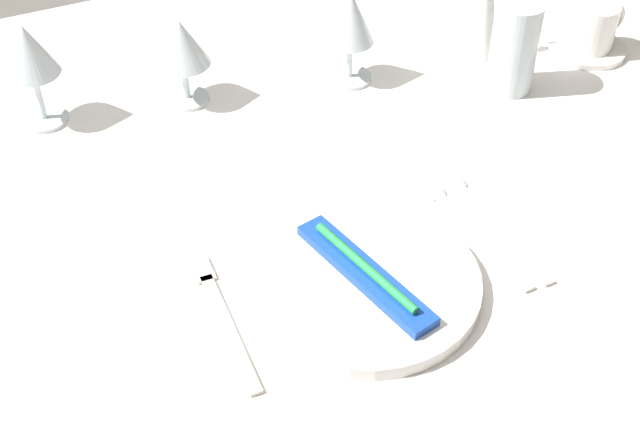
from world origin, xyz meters
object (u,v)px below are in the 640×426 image
wine_glass_centre (351,21)px  toothbrush_package (365,273)px  coffee_cup_right (593,25)px  fork_outer (222,315)px  dinner_plate (364,283)px  spoon_dessert (482,212)px  wine_glass_right (181,46)px  drink_tumbler (513,52)px  wine_glass_left (29,54)px  napkin_folded (484,3)px  spoon_soup (462,220)px

wine_glass_centre → toothbrush_package: bearing=-114.2°
wine_glass_centre → coffee_cup_right: bearing=-13.0°
fork_outer → toothbrush_package: bearing=-9.8°
dinner_plate → spoon_dessert: dinner_plate is taller
spoon_dessert → wine_glass_right: size_ratio=1.72×
wine_glass_centre → wine_glass_right: (-0.24, 0.05, -0.01)m
dinner_plate → fork_outer: 0.17m
coffee_cup_right → drink_tumbler: bearing=-169.2°
dinner_plate → wine_glass_left: size_ratio=1.74×
dinner_plate → toothbrush_package: 0.02m
coffee_cup_right → toothbrush_package: bearing=-150.8°
coffee_cup_right → drink_tumbler: size_ratio=0.71×
toothbrush_package → fork_outer: (-0.16, 0.03, -0.02)m
toothbrush_package → wine_glass_left: bearing=118.2°
coffee_cup_right → napkin_folded: napkin_folded is taller
wine_glass_right → spoon_soup: bearing=-60.8°
fork_outer → wine_glass_centre: 0.52m
dinner_plate → wine_glass_left: wine_glass_left is taller
toothbrush_package → fork_outer: size_ratio=0.99×
drink_tumbler → fork_outer: bearing=-155.3°
fork_outer → drink_tumbler: (0.55, 0.25, 0.06)m
dinner_plate → spoon_soup: dinner_plate is taller
fork_outer → coffee_cup_right: coffee_cup_right is taller
spoon_soup → wine_glass_right: bearing=119.2°
fork_outer → spoon_dessert: size_ratio=0.94×
toothbrush_package → fork_outer: bearing=170.2°
coffee_cup_right → wine_glass_left: (-0.83, 0.17, 0.06)m
spoon_soup → napkin_folded: size_ratio=1.27×
toothbrush_package → coffee_cup_right: (0.56, 0.31, 0.02)m
fork_outer → drink_tumbler: drink_tumbler is taller
dinner_plate → napkin_folded: size_ratio=1.53×
fork_outer → spoon_dessert: spoon_dessert is taller
toothbrush_package → spoon_soup: size_ratio=0.96×
wine_glass_centre → napkin_folded: bearing=-4.9°
drink_tumbler → toothbrush_package: bearing=-144.1°
fork_outer → spoon_soup: (0.33, 0.02, 0.00)m
dinner_plate → spoon_soup: size_ratio=1.21×
toothbrush_package → wine_glass_left: 0.56m
spoon_soup → napkin_folded: (0.24, 0.33, 0.09)m
wine_glass_left → spoon_dessert: bearing=-43.6°
fork_outer → wine_glass_centre: (0.34, 0.37, 0.10)m
wine_glass_left → napkin_folded: (0.66, -0.11, -0.02)m
toothbrush_package → drink_tumbler: bearing=35.9°
spoon_dessert → coffee_cup_right: bearing=35.4°
fork_outer → drink_tumbler: bearing=24.7°
spoon_dessert → coffee_cup_right: 0.45m
drink_tumbler → wine_glass_centre: bearing=149.6°
spoon_soup → napkin_folded: 0.42m
dinner_plate → spoon_soup: (0.16, 0.05, -0.01)m
spoon_dessert → wine_glass_left: bearing=136.4°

